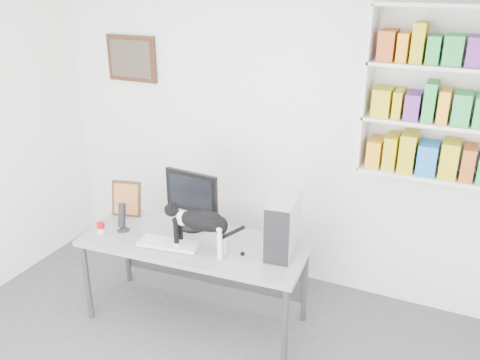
% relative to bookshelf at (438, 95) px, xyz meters
% --- Properties ---
extents(room, '(4.01, 4.01, 2.70)m').
position_rel_bookshelf_xyz_m(room, '(-1.40, -1.85, -0.50)').
color(room, '#535358').
rests_on(room, ground).
extents(bookshelf, '(1.03, 0.28, 1.24)m').
position_rel_bookshelf_xyz_m(bookshelf, '(0.00, 0.00, 0.00)').
color(bookshelf, silver).
rests_on(bookshelf, room).
extents(wall_art, '(0.52, 0.04, 0.42)m').
position_rel_bookshelf_xyz_m(wall_art, '(-2.70, 0.12, 0.05)').
color(wall_art, '#4A2617').
rests_on(wall_art, room).
extents(desk, '(1.79, 0.81, 0.73)m').
position_rel_bookshelf_xyz_m(desk, '(-1.55, -0.82, -1.49)').
color(desk, gray).
rests_on(desk, room).
extents(monitor, '(0.48, 0.25, 0.49)m').
position_rel_bookshelf_xyz_m(monitor, '(-1.67, -0.62, -0.88)').
color(monitor, black).
rests_on(monitor, desk).
extents(keyboard, '(0.49, 0.25, 0.04)m').
position_rel_bookshelf_xyz_m(keyboard, '(-1.68, -0.96, -1.11)').
color(keyboard, beige).
rests_on(keyboard, desk).
extents(pc_tower, '(0.24, 0.45, 0.43)m').
position_rel_bookshelf_xyz_m(pc_tower, '(-0.88, -0.66, -0.91)').
color(pc_tower, silver).
rests_on(pc_tower, desk).
extents(speaker, '(0.12, 0.12, 0.24)m').
position_rel_bookshelf_xyz_m(speaker, '(-2.15, -0.90, -1.00)').
color(speaker, black).
rests_on(speaker, desk).
extents(leaning_print, '(0.27, 0.16, 0.31)m').
position_rel_bookshelf_xyz_m(leaning_print, '(-2.29, -0.65, -0.97)').
color(leaning_print, '#4A2617').
rests_on(leaning_print, desk).
extents(soup_can, '(0.07, 0.07, 0.09)m').
position_rel_bookshelf_xyz_m(soup_can, '(-2.28, -1.02, -1.08)').
color(soup_can, '#A10D10').
rests_on(soup_can, desk).
extents(cat, '(0.58, 0.18, 0.35)m').
position_rel_bookshelf_xyz_m(cat, '(-1.42, -0.94, -0.95)').
color(cat, black).
rests_on(cat, desk).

